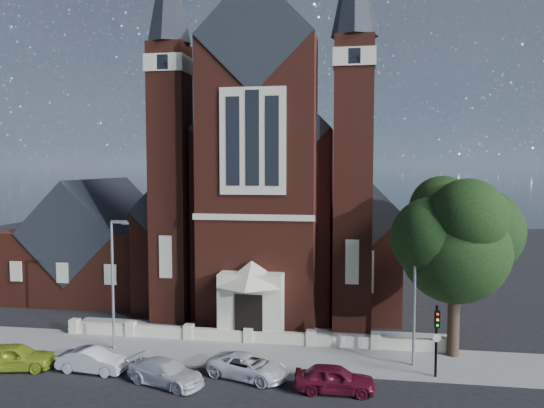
{
  "coord_description": "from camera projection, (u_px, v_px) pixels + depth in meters",
  "views": [
    {
      "loc": [
        6.59,
        -26.14,
        11.41
      ],
      "look_at": [
        0.65,
        12.0,
        8.6
      ],
      "focal_mm": 35.0,
      "sensor_mm": 36.0,
      "label": 1
    }
  ],
  "objects": [
    {
      "name": "forecourt_wall",
      "position": [
        249.0,
        343.0,
        34.01
      ],
      "size": [
        24.0,
        0.4,
        0.9
      ],
      "primitive_type": "cube",
      "color": "#B4AC8F",
      "rests_on": "ground"
    },
    {
      "name": "car_white_suv",
      "position": [
        248.0,
        366.0,
        28.48
      ],
      "size": [
        4.93,
        3.4,
        1.25
      ],
      "primitive_type": "imported",
      "rotation": [
        0.0,
        0.0,
        1.25
      ],
      "color": "white",
      "rests_on": "ground"
    },
    {
      "name": "street_lamp_left",
      "position": [
        114.0,
        277.0,
        32.42
      ],
      "size": [
        1.16,
        0.22,
        8.09
      ],
      "color": "gray",
      "rests_on": "ground"
    },
    {
      "name": "car_silver_a",
      "position": [
        92.0,
        361.0,
        29.3
      ],
      "size": [
        3.97,
        1.65,
        1.28
      ],
      "primitive_type": "imported",
      "rotation": [
        0.0,
        0.0,
        1.49
      ],
      "color": "#B7BAC0",
      "rests_on": "ground"
    },
    {
      "name": "street_lamp_right",
      "position": [
        416.0,
        287.0,
        29.66
      ],
      "size": [
        1.16,
        0.22,
        8.09
      ],
      "color": "gray",
      "rests_on": "ground"
    },
    {
      "name": "street_tree",
      "position": [
        458.0,
        242.0,
        30.79
      ],
      "size": [
        6.4,
        6.6,
        10.7
      ],
      "color": "black",
      "rests_on": "ground"
    },
    {
      "name": "traffic_signal",
      "position": [
        437.0,
        332.0,
        28.12
      ],
      "size": [
        0.28,
        0.42,
        4.0
      ],
      "color": "black",
      "rests_on": "ground"
    },
    {
      "name": "car_lime_van",
      "position": [
        14.0,
        357.0,
        29.6
      ],
      "size": [
        4.62,
        2.66,
        1.48
      ],
      "primitive_type": "imported",
      "rotation": [
        0.0,
        0.0,
        1.79
      ],
      "color": "#8BA320",
      "rests_on": "ground"
    },
    {
      "name": "parish_hall",
      "position": [
        99.0,
        248.0,
        47.5
      ],
      "size": [
        12.0,
        12.2,
        10.24
      ],
      "color": "#4E2014",
      "rests_on": "ground"
    },
    {
      "name": "car_silver_b",
      "position": [
        166.0,
        372.0,
        27.64
      ],
      "size": [
        4.68,
        3.14,
        1.26
      ],
      "primitive_type": "imported",
      "rotation": [
        0.0,
        0.0,
        1.22
      ],
      "color": "silver",
      "rests_on": "ground"
    },
    {
      "name": "church",
      "position": [
        283.0,
        200.0,
        49.62
      ],
      "size": [
        20.01,
        34.9,
        29.2
      ],
      "color": "#4E2014",
      "rests_on": "ground"
    },
    {
      "name": "forecourt_paving",
      "position": [
        255.0,
        334.0,
        35.98
      ],
      "size": [
        26.0,
        3.0,
        0.14
      ],
      "primitive_type": "cube",
      "color": "slate",
      "rests_on": "ground"
    },
    {
      "name": "ground",
      "position": [
        270.0,
        308.0,
        42.38
      ],
      "size": [
        120.0,
        120.0,
        0.0
      ],
      "primitive_type": "plane",
      "color": "black",
      "rests_on": "ground"
    },
    {
      "name": "car_dark_red",
      "position": [
        335.0,
        379.0,
        26.66
      ],
      "size": [
        4.09,
        1.66,
        1.39
      ],
      "primitive_type": "imported",
      "rotation": [
        0.0,
        0.0,
        1.58
      ],
      "color": "#580F20",
      "rests_on": "ground"
    },
    {
      "name": "pavement_strip",
      "position": [
        242.0,
        354.0,
        32.04
      ],
      "size": [
        60.0,
        5.0,
        0.12
      ],
      "primitive_type": "cube",
      "color": "slate",
      "rests_on": "ground"
    }
  ]
}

